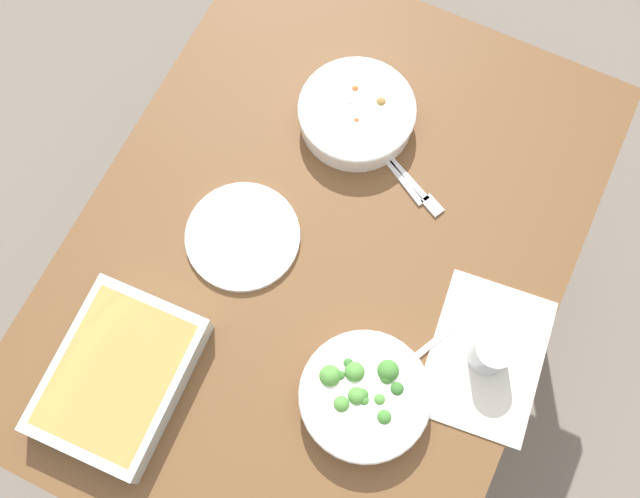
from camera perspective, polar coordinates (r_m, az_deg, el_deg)
ground_plane at (r=2.12m, az=0.00°, el=-6.29°), size 6.00×6.00×0.00m
dining_table at (r=1.49m, az=0.00°, el=-1.09°), size 1.20×0.90×0.74m
placemat at (r=1.39m, az=12.70°, el=-8.09°), size 0.30×0.23×0.00m
stew_bowl at (r=1.49m, az=2.85°, el=10.40°), size 0.23×0.23×0.06m
broccoli_bowl at (r=1.32m, az=3.44°, el=-11.24°), size 0.23×0.23×0.07m
baking_dish at (r=1.36m, az=-15.30°, el=-9.42°), size 0.31×0.23×0.06m
drink_cup at (r=1.35m, az=13.02°, el=-7.81°), size 0.07×0.07×0.08m
side_plate at (r=1.42m, az=-5.98°, el=0.98°), size 0.22×0.22×0.01m
spoon_by_stew at (r=1.48m, az=5.20°, el=6.84°), size 0.10×0.16×0.01m
spoon_by_broccoli at (r=1.36m, az=7.07°, el=-8.50°), size 0.17×0.09×0.01m
fork_on_table at (r=1.46m, az=7.33°, el=4.84°), size 0.09×0.17×0.01m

